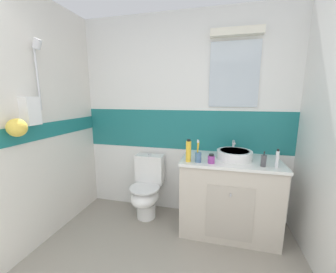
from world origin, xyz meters
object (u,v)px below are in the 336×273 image
(sink_basin, at_px, (234,154))
(soap_dispenser, at_px, (264,161))
(hair_gel_jar, at_px, (211,159))
(shampoo_bottle_tall, at_px, (188,151))
(toothpaste_tube_upright, at_px, (277,159))
(toilet, at_px, (147,189))
(toothbrush_cup, at_px, (198,156))

(sink_basin, relative_size, soap_dispenser, 2.71)
(hair_gel_jar, height_order, shampoo_bottle_tall, shampoo_bottle_tall)
(soap_dispenser, bearing_deg, hair_gel_jar, -177.97)
(sink_basin, relative_size, shampoo_bottle_tall, 1.76)
(sink_basin, xyz_separation_m, toothpaste_tube_upright, (0.37, -0.19, 0.03))
(sink_basin, height_order, soap_dispenser, sink_basin)
(sink_basin, distance_m, shampoo_bottle_tall, 0.52)
(sink_basin, xyz_separation_m, shampoo_bottle_tall, (-0.47, -0.22, 0.06))
(hair_gel_jar, bearing_deg, toilet, 162.58)
(toothbrush_cup, bearing_deg, sink_basin, 29.53)
(toilet, bearing_deg, sink_basin, -1.87)
(hair_gel_jar, bearing_deg, sink_basin, 42.22)
(toothpaste_tube_upright, bearing_deg, toothbrush_cup, -178.60)
(toilet, relative_size, toothbrush_cup, 3.38)
(soap_dispenser, height_order, shampoo_bottle_tall, shampoo_bottle_tall)
(sink_basin, bearing_deg, soap_dispenser, -37.66)
(sink_basin, distance_m, hair_gel_jar, 0.32)
(sink_basin, distance_m, soap_dispenser, 0.32)
(soap_dispenser, height_order, toothpaste_tube_upright, toothpaste_tube_upright)
(sink_basin, bearing_deg, hair_gel_jar, -137.78)
(sink_basin, relative_size, toothbrush_cup, 1.78)
(toilet, height_order, toothpaste_tube_upright, toothpaste_tube_upright)
(sink_basin, xyz_separation_m, toothbrush_cup, (-0.37, -0.21, 0.01))
(toilet, xyz_separation_m, shampoo_bottle_tall, (0.56, -0.26, 0.60))
(sink_basin, xyz_separation_m, toilet, (-1.03, 0.03, -0.54))
(toothpaste_tube_upright, xyz_separation_m, shampoo_bottle_tall, (-0.84, -0.03, 0.03))
(toothpaste_tube_upright, distance_m, shampoo_bottle_tall, 0.85)
(toothbrush_cup, distance_m, soap_dispenser, 0.63)
(hair_gel_jar, xyz_separation_m, shampoo_bottle_tall, (-0.23, -0.01, 0.07))
(shampoo_bottle_tall, bearing_deg, toothbrush_cup, 6.97)
(soap_dispenser, bearing_deg, sink_basin, 142.34)
(toilet, xyz_separation_m, toothbrush_cup, (0.66, -0.24, 0.55))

